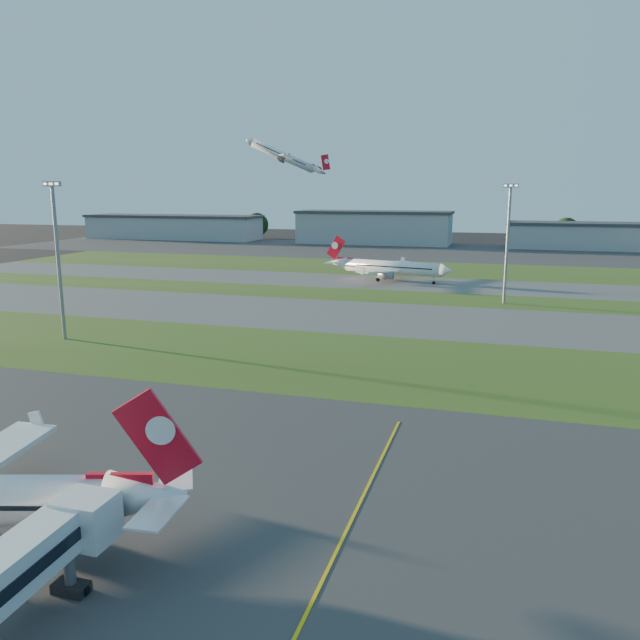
% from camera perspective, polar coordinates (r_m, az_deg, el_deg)
% --- Properties ---
extents(ground, '(700.00, 700.00, 0.00)m').
position_cam_1_polar(ground, '(43.54, -7.04, -22.32)').
color(ground, black).
rests_on(ground, ground).
extents(apron_near, '(300.00, 70.00, 0.01)m').
position_cam_1_polar(apron_near, '(43.53, -7.04, -22.31)').
color(apron_near, '#333335').
rests_on(apron_near, ground).
extents(grass_strip_a, '(300.00, 34.00, 0.01)m').
position_cam_1_polar(grass_strip_a, '(89.53, 6.43, -4.10)').
color(grass_strip_a, '#39531B').
rests_on(grass_strip_a, ground).
extents(taxiway_a, '(300.00, 32.00, 0.01)m').
position_cam_1_polar(taxiway_a, '(121.26, 9.24, 0.01)').
color(taxiway_a, '#515154').
rests_on(taxiway_a, ground).
extents(grass_strip_b, '(300.00, 18.00, 0.01)m').
position_cam_1_polar(grass_strip_b, '(145.68, 10.55, 1.93)').
color(grass_strip_b, '#39531B').
rests_on(grass_strip_b, ground).
extents(taxiway_b, '(300.00, 26.00, 0.01)m').
position_cam_1_polar(taxiway_b, '(167.31, 11.38, 3.15)').
color(taxiway_b, '#515154').
rests_on(taxiway_b, ground).
extents(grass_strip_c, '(300.00, 40.00, 0.01)m').
position_cam_1_polar(grass_strip_c, '(199.90, 12.30, 4.48)').
color(grass_strip_c, '#39531B').
rests_on(grass_strip_c, ground).
extents(apron_far, '(400.00, 80.00, 0.01)m').
position_cam_1_polar(apron_far, '(259.43, 13.37, 6.04)').
color(apron_far, '#333335').
rests_on(apron_far, ground).
extents(yellow_line, '(0.25, 60.00, 0.02)m').
position_cam_1_polar(yellow_line, '(42.08, -0.22, -23.57)').
color(yellow_line, gold).
rests_on(yellow_line, ground).
extents(airliner_taxiing, '(33.73, 28.31, 10.66)m').
position_cam_1_polar(airliner_taxiing, '(171.86, 6.53, 4.78)').
color(airliner_taxiing, white).
rests_on(airliner_taxiing, ground).
extents(airliner_departing, '(33.98, 28.70, 11.02)m').
position_cam_1_polar(airliner_departing, '(278.18, -3.35, 14.72)').
color(airliner_departing, white).
extents(light_mast_west, '(3.20, 0.70, 25.80)m').
position_cam_1_polar(light_mast_west, '(110.41, -22.87, 5.88)').
color(light_mast_west, gray).
rests_on(light_mast_west, ground).
extents(light_mast_centre, '(3.20, 0.70, 25.80)m').
position_cam_1_polar(light_mast_centre, '(141.17, 16.79, 7.38)').
color(light_mast_centre, gray).
rests_on(light_mast_centre, ground).
extents(hangar_far_west, '(91.80, 23.00, 12.20)m').
position_cam_1_polar(hangar_far_west, '(332.29, -13.26, 8.29)').
color(hangar_far_west, gray).
rests_on(hangar_far_west, ground).
extents(hangar_west, '(71.40, 23.00, 15.20)m').
position_cam_1_polar(hangar_west, '(294.51, 4.96, 8.44)').
color(hangar_west, gray).
rests_on(hangar_west, ground).
extents(hangar_east, '(81.60, 23.00, 11.20)m').
position_cam_1_polar(hangar_east, '(291.21, 24.74, 6.99)').
color(hangar_east, gray).
rests_on(hangar_east, ground).
extents(tree_far_west, '(11.00, 11.00, 12.00)m').
position_cam_1_polar(tree_far_west, '(364.49, -17.76, 8.38)').
color(tree_far_west, black).
rests_on(tree_far_west, ground).
extents(tree_west, '(12.10, 12.10, 13.20)m').
position_cam_1_polar(tree_west, '(328.08, -5.80, 8.67)').
color(tree_west, black).
rests_on(tree_west, ground).
extents(tree_mid_west, '(9.90, 9.90, 10.80)m').
position_cam_1_polar(tree_mid_west, '(301.46, 10.09, 8.04)').
color(tree_mid_west, black).
rests_on(tree_mid_west, ground).
extents(tree_mid_east, '(11.55, 11.55, 12.60)m').
position_cam_1_polar(tree_mid_east, '(303.39, 21.58, 7.61)').
color(tree_mid_east, black).
rests_on(tree_mid_east, ground).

